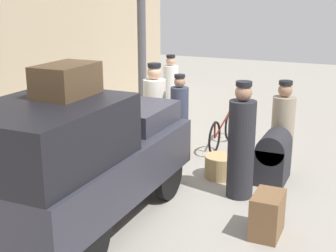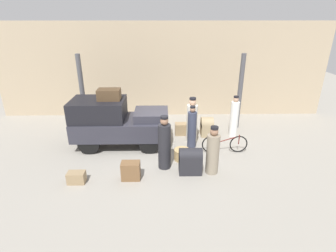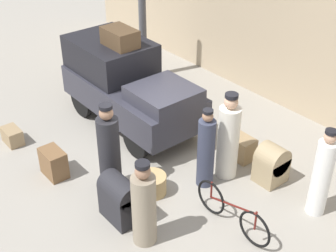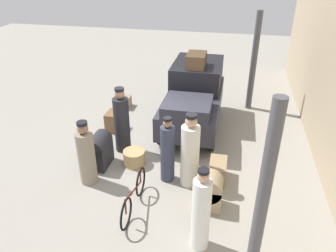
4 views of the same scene
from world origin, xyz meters
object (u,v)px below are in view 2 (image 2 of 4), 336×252
Objects in this scene: wicker_basket at (182,154)px; porter_carrying_trunk at (213,152)px; bicycle at (225,144)px; trunk_large_brown at (183,129)px; conductor_in_dark_uniform at (164,145)px; porter_standing_middle at (192,129)px; trunk_barrel_dark at (190,160)px; suitcase_black_upright at (131,171)px; porter_lifting_near_truck at (192,122)px; suitcase_tan_flat at (76,177)px; trunk_on_truck_roof at (109,94)px; trunk_umber_medium at (207,126)px; porter_with_bicycle at (234,118)px; truck at (116,121)px.

porter_carrying_trunk reaches higher than wicker_basket.
bicycle is 2.16m from trunk_large_brown.
porter_standing_middle is at bearing 54.43° from conductor_in_dark_uniform.
bicycle is 1.96× the size of trunk_barrel_dark.
porter_lifting_near_truck is at bearing 51.20° from suitcase_black_upright.
trunk_on_truck_roof reaches higher than suitcase_tan_flat.
porter_standing_middle reaches higher than trunk_umber_medium.
porter_carrying_trunk reaches higher than trunk_large_brown.
porter_carrying_trunk is 0.88× the size of conductor_in_dark_uniform.
bicycle is 0.97× the size of porter_with_bicycle.
trunk_large_brown is 3.48m from trunk_on_truck_roof.
truck is at bearing 154.06° from wicker_basket.
porter_with_bicycle is 2.14× the size of trunk_umber_medium.
porter_with_bicycle reaches higher than trunk_large_brown.
porter_carrying_trunk is 0.92× the size of porter_with_bicycle.
porter_lifting_near_truck is at bearing -143.11° from trunk_umber_medium.
trunk_umber_medium reaches higher than trunk_large_brown.
bicycle is 1.58m from porter_lifting_near_truck.
suitcase_black_upright is (1.62, 0.17, 0.11)m from suitcase_tan_flat.
trunk_large_brown is at bearing 19.94° from truck.
porter_lifting_near_truck reaches higher than bicycle.
conductor_in_dark_uniform is 1.35m from suitcase_black_upright.
bicycle is 1.05× the size of porter_carrying_trunk.
trunk_large_brown is at bearing 100.87° from porter_standing_middle.
suitcase_black_upright is 3.09m from trunk_on_truck_roof.
trunk_large_brown is 0.87× the size of trunk_on_truck_roof.
bicycle is at bearing 26.97° from suitcase_black_upright.
suitcase_tan_flat is (-4.19, -0.50, -0.55)m from porter_carrying_trunk.
trunk_barrel_dark is at bearing -97.19° from porter_standing_middle.
trunk_umber_medium is at bearing 71.17° from trunk_barrel_dark.
porter_lifting_near_truck is 1.10× the size of porter_standing_middle.
suitcase_black_upright is at bearing -128.80° from porter_lifting_near_truck.
porter_with_bicycle is at bearing 40.37° from conductor_in_dark_uniform.
trunk_large_brown is at bearing 113.37° from porter_lifting_near_truck.
bicycle is 1.59m from trunk_umber_medium.
conductor_in_dark_uniform is at bearing -125.57° from porter_standing_middle.
suitcase_tan_flat is at bearing -173.18° from porter_carrying_trunk.
trunk_umber_medium reaches higher than bicycle.
bicycle is at bearing 43.67° from trunk_barrel_dark.
trunk_large_brown is 2.99m from trunk_barrel_dark.
truck is 2.82m from wicker_basket.
trunk_umber_medium is at bearing 105.45° from bicycle.
porter_with_bicycle is 2.01× the size of trunk_barrel_dark.
trunk_on_truck_roof is (-3.52, 2.02, 1.33)m from porter_carrying_trunk.
conductor_in_dark_uniform is 1.05× the size of porter_with_bicycle.
porter_carrying_trunk is 1.86× the size of trunk_barrel_dark.
trunk_umber_medium is (0.75, 1.06, -0.36)m from porter_standing_middle.
porter_with_bicycle is (0.68, 1.47, 0.46)m from bicycle.
conductor_in_dark_uniform is at bearing -42.87° from truck.
suitcase_black_upright is at bearing -131.69° from trunk_umber_medium.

